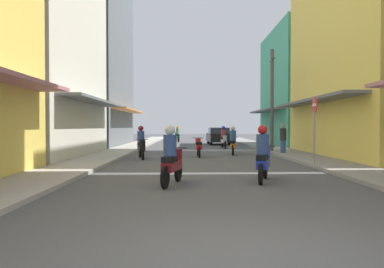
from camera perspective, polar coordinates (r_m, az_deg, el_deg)
ground_plane at (r=24.44m, az=1.18°, el=-2.46°), size 106.54×106.54×0.00m
sidewalk_left at (r=24.79m, az=-10.19°, el=-2.29°), size 1.98×56.43×0.12m
sidewalk_right at (r=25.05m, az=12.42°, el=-2.26°), size 1.98×56.43×0.12m
building_left_mid at (r=21.11m, az=-24.24°, el=16.09°), size 7.05×9.52×14.05m
building_left_far at (r=31.30m, az=-16.07°, el=14.01°), size 7.05×10.60×17.07m
building_right_mid at (r=21.65m, az=27.11°, el=17.44°), size 7.05×11.36×15.32m
building_right_far at (r=31.19m, az=17.54°, el=6.68°), size 7.05×9.66×9.16m
motorbike_green at (r=37.17m, az=-2.28°, el=-0.14°), size 0.66×1.78×1.58m
motorbike_blue at (r=10.59m, az=10.82°, el=-3.38°), size 0.72×1.75×1.58m
motorbike_black at (r=17.97m, az=-7.76°, el=-1.52°), size 0.65×1.78×1.58m
motorbike_orange at (r=20.46m, az=6.29°, el=-1.20°), size 0.56×1.80×1.58m
motorbike_silver at (r=26.53m, az=4.87°, el=-0.66°), size 0.55×1.81×1.58m
motorbike_maroon at (r=9.81m, az=-3.11°, el=-3.72°), size 0.65×1.78×1.58m
motorbike_red at (r=18.96m, az=1.01°, el=-1.98°), size 0.55×1.81×0.96m
parked_car at (r=32.08m, az=4.07°, el=-0.29°), size 1.93×4.17×1.45m
pedestrian_far at (r=20.77m, az=13.74°, el=-0.78°), size 0.34×0.34×1.70m
utility_pole at (r=22.27m, az=12.13°, el=5.11°), size 0.20×1.20×6.03m
street_sign_no_entry at (r=14.78m, az=18.20°, el=1.79°), size 0.07×0.60×2.65m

